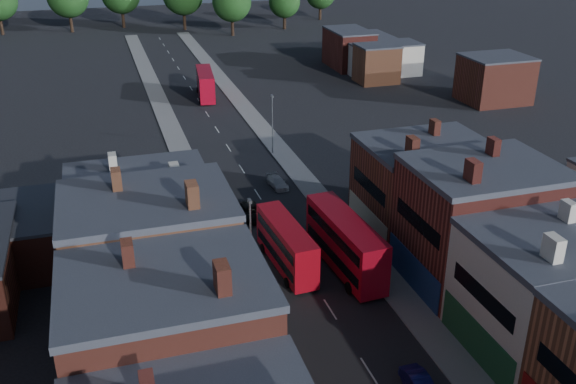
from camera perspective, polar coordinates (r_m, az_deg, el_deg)
pavement_west at (r=74.91m, az=-7.91°, el=-0.17°), size 3.00×200.00×0.12m
pavement_east at (r=77.70m, az=1.56°, el=1.00°), size 3.00×200.00×0.12m
lamp_post_2 at (r=55.44m, az=-3.33°, el=-3.90°), size 0.25×0.70×8.12m
lamp_post_3 at (r=84.64m, az=-1.40°, el=6.37°), size 0.25×0.70×8.12m
bus_0 at (r=58.77m, az=-0.15°, el=-4.68°), size 3.10×10.33×4.40m
bus_1 at (r=58.47m, az=5.11°, el=-4.49°), size 3.61×12.13×5.17m
bus_2 at (r=111.81m, az=-7.36°, el=9.54°), size 3.68×11.06×4.69m
car_2 at (r=68.73m, az=-3.23°, el=-1.75°), size 2.82×5.09×1.35m
car_3 at (r=75.94m, az=-0.93°, el=0.86°), size 2.03×4.16×1.16m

